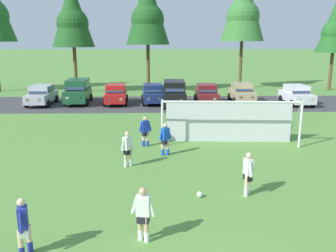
{
  "coord_description": "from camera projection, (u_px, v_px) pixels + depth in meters",
  "views": [
    {
      "loc": [
        -1.22,
        -5.98,
        5.61
      ],
      "look_at": [
        -0.76,
        10.01,
        1.72
      ],
      "focal_mm": 38.07,
      "sensor_mm": 36.0,
      "label": 1
    }
  ],
  "objects": [
    {
      "name": "ground_plane",
      "position": [
        178.0,
        134.0,
        21.74
      ],
      "size": [
        400.0,
        400.0,
        0.0
      ],
      "primitive_type": "plane",
      "color": "#598C3D"
    },
    {
      "name": "player_winger_left",
      "position": [
        24.0,
        227.0,
        9.35
      ],
      "size": [
        0.34,
        0.75,
        1.64
      ],
      "color": "beige",
      "rests_on": "ground"
    },
    {
      "name": "player_striker_near",
      "position": [
        165.0,
        139.0,
        17.58
      ],
      "size": [
        0.66,
        0.48,
        1.64
      ],
      "color": "beige",
      "rests_on": "ground"
    },
    {
      "name": "parked_car_slot_center_right",
      "position": [
        174.0,
        93.0,
        30.79
      ],
      "size": [
        2.17,
        4.62,
        2.16
      ],
      "color": "black",
      "rests_on": "ground"
    },
    {
      "name": "parked_car_slot_left",
      "position": [
        78.0,
        91.0,
        31.95
      ],
      "size": [
        2.33,
        4.7,
        2.16
      ],
      "color": "#194C2D",
      "rests_on": "ground"
    },
    {
      "name": "player_trailing_back",
      "position": [
        143.0,
        215.0,
        10.01
      ],
      "size": [
        0.72,
        0.3,
        1.64
      ],
      "color": "tan",
      "rests_on": "ground"
    },
    {
      "name": "parked_car_slot_center",
      "position": [
        153.0,
        94.0,
        32.07
      ],
      "size": [
        2.25,
        4.31,
        1.72
      ],
      "color": "navy",
      "rests_on": "ground"
    },
    {
      "name": "player_midfield_center",
      "position": [
        145.0,
        131.0,
        19.07
      ],
      "size": [
        0.72,
        0.39,
        1.64
      ],
      "color": "beige",
      "rests_on": "ground"
    },
    {
      "name": "parked_car_slot_far_right",
      "position": [
        242.0,
        93.0,
        32.73
      ],
      "size": [
        2.11,
        4.24,
        1.72
      ],
      "color": "tan",
      "rests_on": "ground"
    },
    {
      "name": "soccer_ball",
      "position": [
        200.0,
        194.0,
        12.99
      ],
      "size": [
        0.22,
        0.22,
        0.22
      ],
      "color": "white",
      "rests_on": "ground"
    },
    {
      "name": "parked_car_slot_right",
      "position": [
        207.0,
        94.0,
        32.03
      ],
      "size": [
        2.12,
        4.25,
        1.72
      ],
      "color": "maroon",
      "rests_on": "ground"
    },
    {
      "name": "parked_car_slot_end",
      "position": [
        297.0,
        95.0,
        31.48
      ],
      "size": [
        2.13,
        4.25,
        1.72
      ],
      "color": "silver",
      "rests_on": "ground"
    },
    {
      "name": "tree_mid_left",
      "position": [
        72.0,
        16.0,
        36.82
      ],
      "size": [
        4.37,
        4.37,
        11.66
      ],
      "color": "brown",
      "rests_on": "ground"
    },
    {
      "name": "player_defender_far",
      "position": [
        248.0,
        174.0,
        13.05
      ],
      "size": [
        0.33,
        0.75,
        1.64
      ],
      "color": "beige",
      "rests_on": "ground"
    },
    {
      "name": "tree_mid_right",
      "position": [
        243.0,
        8.0,
        39.67
      ],
      "size": [
        4.91,
        4.91,
        13.08
      ],
      "color": "brown",
      "rests_on": "ground"
    },
    {
      "name": "parking_lot_strip",
      "position": [
        171.0,
        103.0,
        32.11
      ],
      "size": [
        52.0,
        8.4,
        0.01
      ],
      "primitive_type": "cube",
      "color": "#3D3D3F",
      "rests_on": "ground"
    },
    {
      "name": "parked_car_slot_center_left",
      "position": [
        116.0,
        94.0,
        31.79
      ],
      "size": [
        2.22,
        4.29,
        1.72
      ],
      "color": "red",
      "rests_on": "ground"
    },
    {
      "name": "tree_right_edge",
      "position": [
        335.0,
        27.0,
        39.23
      ],
      "size": [
        3.81,
        3.81,
        10.15
      ],
      "color": "brown",
      "rests_on": "ground"
    },
    {
      "name": "soccer_goal",
      "position": [
        229.0,
        120.0,
        19.63
      ],
      "size": [
        7.52,
        2.37,
        2.57
      ],
      "color": "white",
      "rests_on": "ground"
    },
    {
      "name": "player_winger_right",
      "position": [
        128.0,
        149.0,
        16.01
      ],
      "size": [
        0.59,
        0.58,
        1.64
      ],
      "color": "beige",
      "rests_on": "ground"
    },
    {
      "name": "tree_center_back",
      "position": [
        147.0,
        12.0,
        36.88
      ],
      "size": [
        4.6,
        4.6,
        12.27
      ],
      "color": "brown",
      "rests_on": "ground"
    },
    {
      "name": "parked_car_slot_far_left",
      "position": [
        42.0,
        95.0,
        31.29
      ],
      "size": [
        2.05,
        4.21,
        1.72
      ],
      "color": "#B2B2BC",
      "rests_on": "ground"
    }
  ]
}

